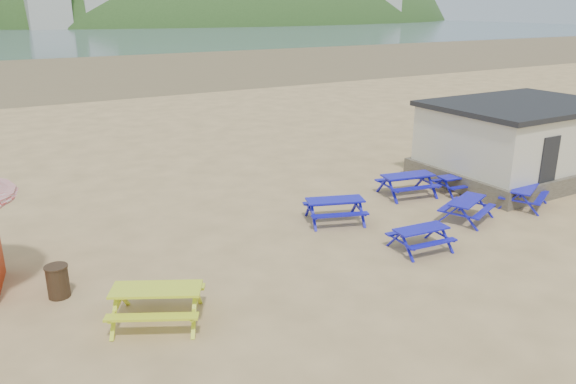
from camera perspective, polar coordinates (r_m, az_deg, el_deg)
ground at (r=17.81m, az=3.10°, el=-4.25°), size 400.00×400.00×0.00m
wet_sand at (r=69.60m, az=-23.22°, el=11.33°), size 400.00×400.00×0.00m
picnic_table_blue_a at (r=18.68m, az=4.79°, el=-1.88°), size 2.28×2.06×0.79m
picnic_table_blue_b at (r=21.67m, az=12.02°, el=0.70°), size 2.22×1.92×0.82m
picnic_table_blue_c at (r=22.56m, az=16.86°, el=0.80°), size 1.72×1.45×0.66m
picnic_table_blue_d at (r=16.98m, az=13.31°, el=-4.65°), size 1.75×1.46×0.69m
picnic_table_blue_e at (r=19.71m, az=17.69°, el=-1.73°), size 2.13×1.95×0.72m
picnic_table_blue_f at (r=21.76m, az=22.84°, el=-0.44°), size 2.16×2.01×0.72m
picnic_table_yellow at (r=13.28m, az=-13.12°, el=-11.09°), size 2.53×2.37×0.84m
litter_bin at (r=15.06m, az=-22.35°, el=-8.37°), size 0.57×0.57×0.83m
amenity_block at (r=25.07m, az=22.37°, el=4.85°), size 7.40×5.40×3.15m
headland_town at (r=263.29m, az=-8.53°, el=14.58°), size 264.00×144.00×108.00m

